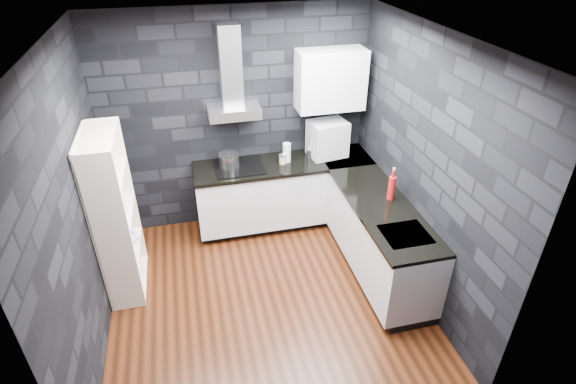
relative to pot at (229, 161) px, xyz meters
name	(u,v)px	position (x,y,z in m)	size (l,w,h in m)	color
ground	(266,296)	(0.16, -1.34, -0.98)	(3.20, 3.20, 0.00)	#421C0C
ceiling	(257,37)	(0.16, -1.34, 1.72)	(3.20, 3.20, 0.00)	white
wall_back	(237,122)	(0.16, 0.29, 0.37)	(3.20, 0.05, 2.70)	black
wall_front	(312,322)	(0.16, -2.96, 0.37)	(3.20, 0.05, 2.70)	black
wall_left	(74,213)	(-1.46, -1.34, 0.37)	(0.05, 3.20, 2.70)	black
wall_right	(424,169)	(1.79, -1.34, 0.37)	(0.05, 3.20, 2.70)	black
toekick_back	(283,217)	(0.66, 0.00, -0.93)	(2.18, 0.50, 0.10)	black
toekick_right	(379,267)	(1.50, -1.24, -0.93)	(0.50, 1.78, 0.10)	black
counter_back_cab	(284,191)	(0.66, -0.04, -0.50)	(2.20, 0.60, 0.76)	silver
counter_right_cab	(380,238)	(1.46, -1.24, -0.50)	(0.60, 1.80, 0.76)	silver
counter_back_top	(284,164)	(0.66, -0.05, -0.10)	(2.20, 0.62, 0.04)	black
counter_right_top	(383,208)	(1.45, -1.24, -0.10)	(0.62, 1.80, 0.04)	black
counter_corner_top	(345,157)	(1.46, -0.04, -0.10)	(0.62, 0.62, 0.04)	black
hood_body	(234,112)	(0.11, 0.09, 0.58)	(0.60, 0.34, 0.12)	silver
hood_chimney	(231,66)	(0.11, 0.16, 1.09)	(0.24, 0.20, 0.90)	silver
upper_cabinet	(330,80)	(1.26, 0.09, 0.87)	(0.80, 0.35, 0.70)	silver
cooktop	(239,167)	(0.11, -0.04, -0.08)	(0.58, 0.50, 0.01)	black
sink_rim	(406,234)	(1.46, -1.74, -0.09)	(0.44, 0.40, 0.01)	silver
pot	(229,161)	(0.00, 0.00, 0.00)	(0.24, 0.24, 0.14)	#B9B9BE
glass_vase	(287,153)	(0.71, -0.02, 0.04)	(0.10, 0.10, 0.24)	silver
storage_jar	(283,160)	(0.64, -0.06, -0.03)	(0.08, 0.08, 0.10)	tan
utensil_crock	(310,154)	(1.01, 0.00, -0.03)	(0.09, 0.09, 0.12)	#B9B9BE
appliance_garage	(327,139)	(1.24, 0.03, 0.14)	(0.45, 0.35, 0.45)	#BABCC3
red_bottle	(392,188)	(1.58, -1.12, 0.05)	(0.08, 0.08, 0.26)	maroon
bookshelf	(115,216)	(-1.26, -0.77, -0.08)	(0.34, 0.80, 1.80)	white
fruit_bowl	(114,217)	(-1.26, -0.84, -0.05)	(0.21, 0.21, 0.05)	white
book_red	(121,233)	(-1.28, -0.60, -0.41)	(0.15, 0.02, 0.20)	maroon
book_second	(120,230)	(-1.28, -0.59, -0.39)	(0.16, 0.02, 0.22)	#B2B2B2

